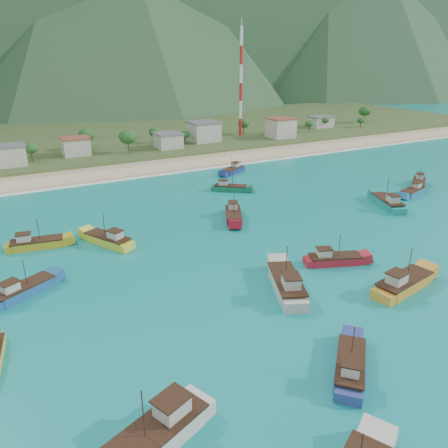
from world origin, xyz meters
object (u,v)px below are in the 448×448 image
boat_4 (413,192)px  boat_3 (230,188)px  boat_13 (350,368)px  boat_24 (287,285)px  radio_tower (241,83)px  boat_10 (154,438)px  boat_26 (233,216)px  boat_8 (387,203)px  boat_5 (109,240)px  boat_6 (403,285)px  boat_23 (23,291)px  boat_22 (233,171)px  boat_0 (419,183)px  boat_2 (334,260)px  boat_20 (36,244)px

boat_4 → boat_3: bearing=41.8°
boat_13 → boat_24: 18.95m
radio_tower → boat_24: 128.30m
boat_10 → boat_26: (35.79, 48.24, -0.24)m
radio_tower → boat_3: radio_tower is taller
boat_8 → boat_24: 48.78m
boat_5 → boat_6: bearing=-75.5°
boat_5 → boat_8: boat_8 is taller
boat_5 → boat_23: (-16.13, -12.56, -0.07)m
boat_6 → boat_22: (11.87, 73.68, -0.25)m
boat_4 → boat_5: (-76.78, 6.04, 0.13)m
boat_3 → boat_23: boat_23 is taller
boat_5 → boat_13: size_ratio=1.17×
boat_8 → boat_13: bearing=-120.4°
boat_5 → boat_26: 27.61m
boat_5 → boat_23: boat_5 is taller
boat_0 → boat_3: (-47.65, 20.70, -0.08)m
boat_8 → boat_24: (-44.21, -20.62, 0.08)m
boat_6 → boat_8: (28.39, 28.83, -0.02)m
boat_10 → boat_0: bearing=-85.3°
boat_10 → boat_26: size_ratio=1.22×
boat_2 → boat_26: bearing=-149.5°
boat_22 → boat_26: (-19.42, -34.49, 0.10)m
boat_13 → boat_26: bearing=121.2°
boat_24 → boat_20: bearing=155.0°
boat_20 → boat_26: 40.14m
boat_22 → boat_24: 71.08m
boat_2 → boat_10: size_ratio=0.77×
boat_2 → boat_3: (5.20, 46.03, -0.06)m
boat_4 → boat_8: size_ratio=0.82×
boat_3 → boat_5: bearing=-24.2°
boat_6 → boat_26: 39.91m
boat_5 → boat_8: size_ratio=0.90×
boat_6 → boat_22: 74.63m
boat_6 → boat_13: boat_6 is taller
boat_6 → boat_0: bearing=116.7°
boat_26 → boat_4: bearing=-161.4°
boat_4 → boat_8: bearing=90.0°
boat_13 → boat_23: 47.53m
boat_8 → boat_0: bearing=42.6°
boat_3 → boat_23: size_ratio=0.88×
boat_2 → boat_5: bearing=-108.4°
boat_2 → boat_6: boat_6 is taller
boat_2 → boat_23: boat_23 is taller
boat_3 → boat_6: (-1.97, -57.91, 0.28)m
radio_tower → boat_5: size_ratio=3.81×
radio_tower → boat_3: bearing=-122.6°
boat_10 → boat_23: (-7.94, 35.06, -0.29)m
boat_0 → boat_20: size_ratio=0.94×
boat_8 → boat_10: (-71.73, -37.89, 0.11)m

